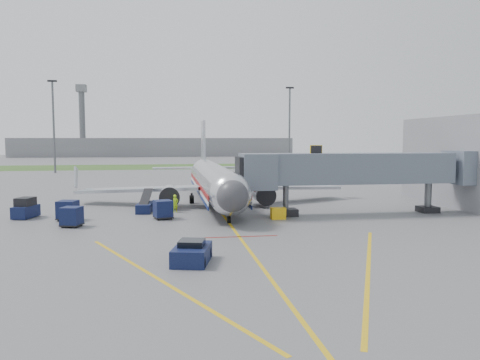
{
  "coord_description": "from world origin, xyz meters",
  "views": [
    {
      "loc": [
        -5.44,
        -38.98,
        7.48
      ],
      "look_at": [
        2.17,
        9.38,
        3.2
      ],
      "focal_mm": 35.0,
      "sensor_mm": 36.0,
      "label": 1
    }
  ],
  "objects": [
    {
      "name": "distant_terminal",
      "position": [
        -10.0,
        170.0,
        4.0
      ],
      "size": [
        120.0,
        14.0,
        8.0
      ],
      "primitive_type": "cube",
      "color": "slate",
      "rests_on": "ground"
    },
    {
      "name": "light_mast_left",
      "position": [
        -30.0,
        70.0,
        10.78
      ],
      "size": [
        2.0,
        0.44,
        20.4
      ],
      "color": "#595B60",
      "rests_on": "ground"
    },
    {
      "name": "grass_strip",
      "position": [
        0.0,
        90.0,
        0.01
      ],
      "size": [
        300.0,
        25.0,
        0.01
      ],
      "primitive_type": "cube",
      "color": "#2D4C1E",
      "rests_on": "ground"
    },
    {
      "name": "baggage_cart_b",
      "position": [
        -5.83,
        5.1,
        0.89
      ],
      "size": [
        2.0,
        2.0,
        1.75
      ],
      "color": "black",
      "rests_on": "ground"
    },
    {
      "name": "jet_bridge",
      "position": [
        12.86,
        5.0,
        4.47
      ],
      "size": [
        25.3,
        4.0,
        6.9
      ],
      "color": "slate",
      "rests_on": "ground"
    },
    {
      "name": "baggage_cart_a",
      "position": [
        -13.54,
        2.33,
        0.87
      ],
      "size": [
        1.94,
        1.94,
        1.71
      ],
      "color": "black",
      "rests_on": "ground"
    },
    {
      "name": "apron_markings",
      "position": [
        0.0,
        -7.4,
        0.0
      ],
      "size": [
        21.52,
        50.0,
        0.01
      ],
      "color": "gold",
      "rests_on": "ground"
    },
    {
      "name": "belt_loader",
      "position": [
        -7.68,
        9.83,
        0.54
      ],
      "size": [
        1.82,
        4.56,
        2.18
      ],
      "color": "black",
      "rests_on": "ground"
    },
    {
      "name": "terminal",
      "position": [
        30.0,
        10.0,
        5.0
      ],
      "size": [
        10.0,
        16.0,
        10.0
      ],
      "primitive_type": "cube",
      "color": "slate",
      "rests_on": "ground"
    },
    {
      "name": "airliner",
      "position": [
        0.0,
        15.25,
        2.65
      ],
      "size": [
        32.1,
        35.67,
        10.25
      ],
      "color": "silver",
      "rests_on": "ground"
    },
    {
      "name": "ramp_worker",
      "position": [
        -4.61,
        8.93,
        0.91
      ],
      "size": [
        0.79,
        0.73,
        1.82
      ],
      "primitive_type": "imported",
      "rotation": [
        0.0,
        0.0,
        0.61
      ],
      "color": "#A8E51A",
      "rests_on": "ground"
    },
    {
      "name": "baggage_cart_c",
      "position": [
        -14.54,
        5.77,
        0.93
      ],
      "size": [
        2.01,
        2.01,
        1.82
      ],
      "color": "black",
      "rests_on": "ground"
    },
    {
      "name": "light_mast_right",
      "position": [
        25.0,
        75.0,
        10.78
      ],
      "size": [
        2.0,
        0.44,
        20.4
      ],
      "color": "#595B60",
      "rests_on": "ground"
    },
    {
      "name": "pushback_tug",
      "position": [
        -4.0,
        -10.97,
        0.58
      ],
      "size": [
        2.77,
        3.73,
        1.39
      ],
      "color": "black",
      "rests_on": "ground"
    },
    {
      "name": "ground",
      "position": [
        0.0,
        0.0,
        0.0
      ],
      "size": [
        400.0,
        400.0,
        0.0
      ],
      "primitive_type": "plane",
      "color": "#565659",
      "rests_on": "ground"
    },
    {
      "name": "baggage_tug",
      "position": [
        -18.77,
        7.71,
        0.87
      ],
      "size": [
        2.11,
        3.07,
        1.96
      ],
      "color": "black",
      "rests_on": "ground"
    },
    {
      "name": "ground_power_cart",
      "position": [
        4.84,
        3.34,
        0.53
      ],
      "size": [
        1.36,
        0.91,
        1.08
      ],
      "color": "#EBB20D",
      "rests_on": "ground"
    },
    {
      "name": "control_tower",
      "position": [
        -40.0,
        165.0,
        17.33
      ],
      "size": [
        4.0,
        4.0,
        30.0
      ],
      "color": "#595B60",
      "rests_on": "ground"
    }
  ]
}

